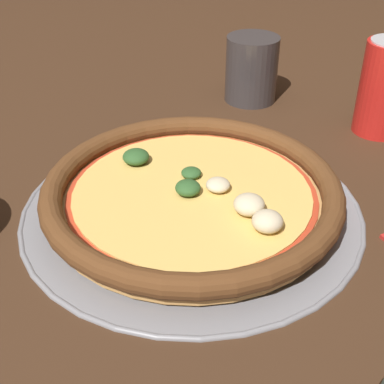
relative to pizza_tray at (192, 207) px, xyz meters
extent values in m
plane|color=#3D2616|center=(0.00, 0.00, 0.00)|extent=(3.00, 3.00, 0.00)
cylinder|color=gray|center=(0.00, 0.00, 0.00)|extent=(0.36, 0.36, 0.00)
torus|color=gray|center=(0.00, 0.00, 0.00)|extent=(0.36, 0.36, 0.01)
cylinder|color=tan|center=(0.00, 0.00, 0.01)|extent=(0.30, 0.30, 0.01)
torus|color=#563319|center=(0.00, 0.00, 0.02)|extent=(0.32, 0.32, 0.02)
cylinder|color=#B7381E|center=(0.00, 0.00, 0.02)|extent=(0.26, 0.26, 0.00)
cylinder|color=#E5B75B|center=(0.00, 0.00, 0.02)|extent=(0.25, 0.25, 0.00)
ellipsoid|color=#2D5628|center=(0.02, 0.02, 0.03)|extent=(0.02, 0.02, 0.01)
ellipsoid|color=#2D5628|center=(-0.01, 0.00, 0.03)|extent=(0.03, 0.03, 0.01)
ellipsoid|color=beige|center=(0.01, -0.07, 0.03)|extent=(0.04, 0.04, 0.02)
ellipsoid|color=#2D5628|center=(0.00, 0.09, 0.03)|extent=(0.04, 0.04, 0.02)
ellipsoid|color=beige|center=(0.02, -0.02, 0.03)|extent=(0.04, 0.04, 0.01)
ellipsoid|color=beige|center=(0.00, -0.10, 0.03)|extent=(0.04, 0.04, 0.02)
cylinder|color=#383333|center=(0.27, 0.13, 0.04)|extent=(0.08, 0.08, 0.10)
camera|label=1|loc=(-0.34, -0.32, 0.33)|focal=50.00mm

